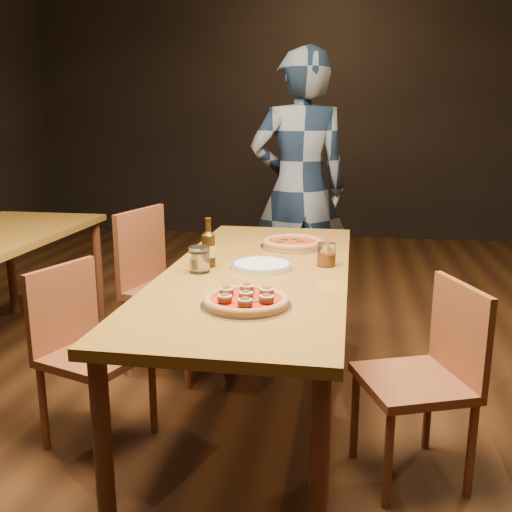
% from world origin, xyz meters
% --- Properties ---
extents(ground, '(9.00, 9.00, 0.00)m').
position_xyz_m(ground, '(0.00, 0.00, 0.00)').
color(ground, black).
extents(room_shell, '(9.00, 9.00, 9.00)m').
position_xyz_m(room_shell, '(0.00, 0.00, 1.86)').
color(room_shell, black).
rests_on(room_shell, ground).
extents(table_main, '(0.80, 2.00, 0.75)m').
position_xyz_m(table_main, '(0.00, 0.00, 0.68)').
color(table_main, brown).
rests_on(table_main, ground).
extents(chair_main_nw, '(0.49, 0.49, 0.83)m').
position_xyz_m(chair_main_nw, '(-0.66, -0.29, 0.41)').
color(chair_main_nw, brown).
rests_on(chair_main_nw, ground).
extents(chair_main_sw, '(0.54, 0.54, 0.96)m').
position_xyz_m(chair_main_sw, '(-0.56, 0.50, 0.48)').
color(chair_main_sw, brown).
rests_on(chair_main_sw, ground).
extents(chair_main_e, '(0.50, 0.50, 0.83)m').
position_xyz_m(chair_main_e, '(0.67, -0.33, 0.42)').
color(chair_main_e, brown).
rests_on(chair_main_e, ground).
extents(chair_end, '(0.53, 0.53, 0.86)m').
position_xyz_m(chair_end, '(-0.05, 1.31, 0.43)').
color(chair_end, brown).
rests_on(chair_end, ground).
extents(pizza_meatball, '(0.33, 0.33, 0.06)m').
position_xyz_m(pizza_meatball, '(0.04, -0.53, 0.77)').
color(pizza_meatball, '#B7B7BF').
rests_on(pizza_meatball, table_main).
extents(pizza_margherita, '(0.34, 0.34, 0.04)m').
position_xyz_m(pizza_margherita, '(0.11, 0.46, 0.77)').
color(pizza_margherita, '#B7B7BF').
rests_on(pizza_margherita, table_main).
extents(plate_stack, '(0.27, 0.27, 0.03)m').
position_xyz_m(plate_stack, '(0.02, 0.00, 0.76)').
color(plate_stack, white).
rests_on(plate_stack, table_main).
extents(beer_bottle, '(0.06, 0.06, 0.22)m').
position_xyz_m(beer_bottle, '(-0.23, -0.00, 0.83)').
color(beer_bottle, black).
rests_on(beer_bottle, table_main).
extents(water_glass, '(0.09, 0.09, 0.11)m').
position_xyz_m(water_glass, '(-0.24, -0.10, 0.81)').
color(water_glass, white).
rests_on(water_glass, table_main).
extents(amber_glass, '(0.09, 0.09, 0.11)m').
position_xyz_m(amber_glass, '(0.30, 0.10, 0.80)').
color(amber_glass, '#924410').
rests_on(amber_glass, table_main).
extents(diner, '(0.78, 0.62, 1.86)m').
position_xyz_m(diner, '(0.05, 1.45, 0.93)').
color(diner, black).
rests_on(diner, ground).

